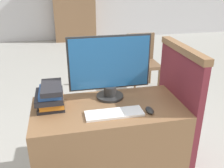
% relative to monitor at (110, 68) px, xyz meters
% --- Properties ---
extents(desk, '(1.13, 0.57, 0.77)m').
position_rel_monitor_xyz_m(desk, '(-0.04, -0.15, -0.63)').
color(desk, brown).
rests_on(desk, ground_plane).
extents(carrel_divider, '(0.07, 0.67, 1.18)m').
position_rel_monitor_xyz_m(carrel_divider, '(0.54, -0.10, -0.42)').
color(carrel_divider, maroon).
rests_on(carrel_divider, ground_plane).
extents(monitor, '(0.64, 0.22, 0.50)m').
position_rel_monitor_xyz_m(monitor, '(0.00, 0.00, 0.00)').
color(monitor, '#282828').
rests_on(monitor, desk).
extents(keyboard, '(0.41, 0.14, 0.02)m').
position_rel_monitor_xyz_m(keyboard, '(-0.03, -0.27, -0.24)').
color(keyboard, white).
rests_on(keyboard, desk).
extents(mouse, '(0.05, 0.10, 0.03)m').
position_rel_monitor_xyz_m(mouse, '(0.23, -0.29, -0.24)').
color(mouse, '#262626').
rests_on(mouse, desk).
extents(book_stack, '(0.20, 0.27, 0.18)m').
position_rel_monitor_xyz_m(book_stack, '(-0.46, -0.07, -0.17)').
color(book_stack, '#232328').
rests_on(book_stack, desk).
extents(far_chair, '(0.44, 0.44, 0.85)m').
position_rel_monitor_xyz_m(far_chair, '(0.88, 1.77, -0.54)').
color(far_chair, brown).
rests_on(far_chair, ground_plane).
extents(bookshelf_far, '(1.10, 0.32, 1.97)m').
position_rel_monitor_xyz_m(bookshelf_far, '(0.11, 5.18, -0.03)').
color(bookshelf_far, '#846042').
rests_on(bookshelf_far, ground_plane).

